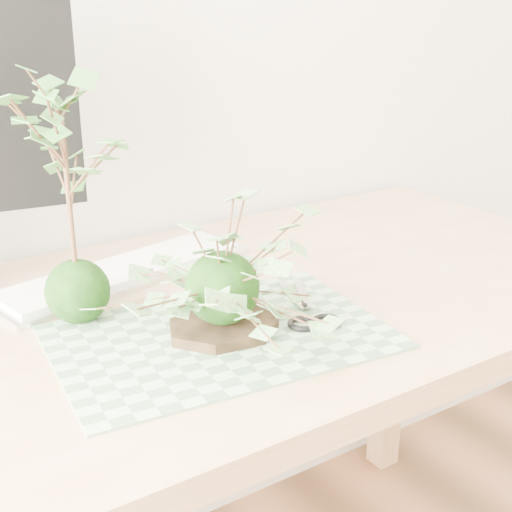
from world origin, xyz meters
The scene contains 7 objects.
desk centered at (-0.08, 1.23, 0.65)m, with size 1.60×0.70×0.74m.
cutting_mat centered at (-0.07, 1.12, 0.74)m, with size 0.45×0.30×0.00m, color #4D7150.
stone_dish centered at (-0.06, 1.13, 0.75)m, with size 0.16×0.16×0.01m, color black.
ivy_kokedama centered at (-0.06, 1.13, 0.86)m, with size 0.32×0.32×0.20m.
maple_kokedama centered at (-0.21, 1.28, 1.01)m, with size 0.24×0.24×0.38m.
keyboard centered at (-0.09, 1.40, 0.75)m, with size 0.47×0.22×0.02m.
scissors centered at (0.08, 1.10, 0.75)m, with size 0.09×0.18×0.01m.
Camera 1 is at (-0.51, 0.36, 1.18)m, focal length 50.00 mm.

